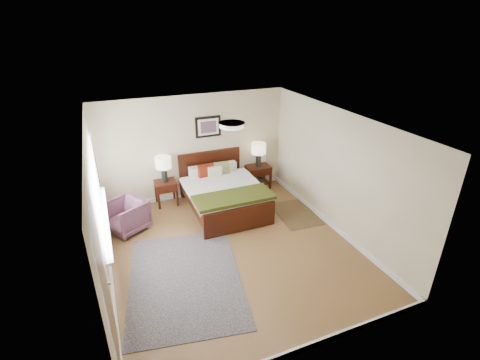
% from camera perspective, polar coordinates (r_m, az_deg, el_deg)
% --- Properties ---
extents(floor, '(5.00, 5.00, 0.00)m').
position_cam_1_polar(floor, '(6.85, -1.18, -11.17)').
color(floor, brown).
rests_on(floor, ground).
extents(back_wall, '(4.50, 0.04, 2.50)m').
position_cam_1_polar(back_wall, '(8.39, -7.47, 5.37)').
color(back_wall, beige).
rests_on(back_wall, ground).
extents(front_wall, '(4.50, 0.04, 2.50)m').
position_cam_1_polar(front_wall, '(4.34, 11.18, -15.73)').
color(front_wall, beige).
rests_on(front_wall, ground).
extents(left_wall, '(0.04, 5.00, 2.50)m').
position_cam_1_polar(left_wall, '(5.88, -22.29, -5.43)').
color(left_wall, beige).
rests_on(left_wall, ground).
extents(right_wall, '(0.04, 5.00, 2.50)m').
position_cam_1_polar(right_wall, '(7.23, 15.60, 1.32)').
color(right_wall, beige).
rests_on(right_wall, ground).
extents(ceiling, '(4.50, 5.00, 0.02)m').
position_cam_1_polar(ceiling, '(5.74, -1.40, 9.40)').
color(ceiling, white).
rests_on(ceiling, back_wall).
extents(window, '(0.11, 2.72, 1.32)m').
position_cam_1_polar(window, '(6.45, -22.20, -1.41)').
color(window, silver).
rests_on(window, left_wall).
extents(door, '(0.06, 1.00, 2.18)m').
position_cam_1_polar(door, '(4.54, -20.88, -17.98)').
color(door, silver).
rests_on(door, ground).
extents(ceil_fixture, '(0.44, 0.44, 0.08)m').
position_cam_1_polar(ceil_fixture, '(5.75, -1.40, 9.07)').
color(ceil_fixture, white).
rests_on(ceil_fixture, ceiling).
extents(bed, '(1.68, 2.03, 1.10)m').
position_cam_1_polar(bed, '(7.89, -2.78, -1.63)').
color(bed, '#371208').
rests_on(bed, ground).
extents(wall_art, '(0.62, 0.05, 0.50)m').
position_cam_1_polar(wall_art, '(8.31, -5.24, 8.69)').
color(wall_art, black).
rests_on(wall_art, back_wall).
extents(nightstand_left, '(0.49, 0.44, 0.58)m').
position_cam_1_polar(nightstand_left, '(8.32, -12.08, -1.08)').
color(nightstand_left, '#371208').
rests_on(nightstand_left, ground).
extents(nightstand_right, '(0.60, 0.45, 0.59)m').
position_cam_1_polar(nightstand_right, '(9.01, 3.02, 0.91)').
color(nightstand_right, '#371208').
rests_on(nightstand_right, ground).
extents(lamp_left, '(0.36, 0.36, 0.61)m').
position_cam_1_polar(lamp_left, '(8.11, -12.46, 2.51)').
color(lamp_left, black).
rests_on(lamp_left, nightstand_left).
extents(lamp_right, '(0.36, 0.36, 0.61)m').
position_cam_1_polar(lamp_right, '(8.78, 3.08, 4.90)').
color(lamp_right, black).
rests_on(lamp_right, nightstand_right).
extents(armchair, '(1.00, 1.00, 0.68)m').
position_cam_1_polar(armchair, '(7.58, -18.16, -5.62)').
color(armchair, '#5C3242').
rests_on(armchair, ground).
extents(rug_persian, '(2.30, 2.91, 0.01)m').
position_cam_1_polar(rug_persian, '(6.23, -8.97, -15.73)').
color(rug_persian, '#0D1D44').
rests_on(rug_persian, ground).
extents(rug_navy, '(0.91, 1.29, 0.01)m').
position_cam_1_polar(rug_navy, '(8.04, 9.12, -5.46)').
color(rug_navy, black).
rests_on(rug_navy, ground).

